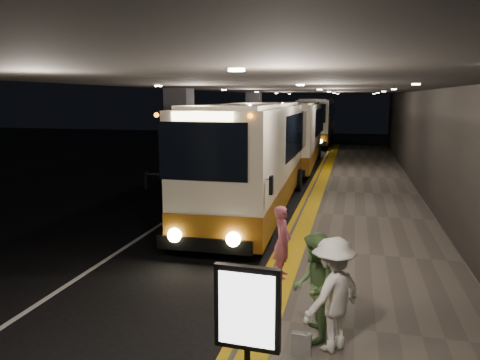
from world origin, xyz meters
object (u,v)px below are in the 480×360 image
at_px(passenger_waiting_green, 314,287).
at_px(stanchion_post, 280,252).
at_px(coach_third, 317,123).
at_px(passenger_waiting_white, 333,294).
at_px(passenger_boarding, 282,242).
at_px(coach_second, 296,137).
at_px(bag_polka, 302,344).
at_px(coach_main, 255,162).
at_px(info_sign, 247,311).

distance_m(passenger_waiting_green, stanchion_post, 2.73).
distance_m(coach_third, passenger_waiting_green, 35.67).
bearing_deg(passenger_waiting_white, passenger_boarding, -119.20).
relative_size(coach_second, coach_third, 0.96).
relative_size(coach_second, passenger_waiting_white, 6.51).
relative_size(passenger_waiting_green, bag_polka, 5.03).
xyz_separation_m(coach_main, passenger_waiting_green, (2.92, -9.16, -0.77)).
bearing_deg(coach_second, coach_main, -91.91).
bearing_deg(stanchion_post, passenger_waiting_white, -65.44).
relative_size(passenger_waiting_green, info_sign, 0.98).
bearing_deg(info_sign, passenger_boarding, 95.68).
distance_m(coach_main, passenger_waiting_white, 9.97).
xyz_separation_m(passenger_boarding, bag_polka, (0.78, -3.13, -0.63)).
distance_m(coach_second, stanchion_post, 18.28).
relative_size(passenger_boarding, passenger_waiting_green, 0.90).
bearing_deg(passenger_boarding, passenger_waiting_green, -161.30).
xyz_separation_m(coach_main, stanchion_post, (1.97, -6.62, -1.08)).
bearing_deg(coach_second, info_sign, -86.09).
bearing_deg(coach_third, passenger_boarding, -87.45).
bearing_deg(coach_third, passenger_waiting_green, -86.24).
relative_size(coach_main, bag_polka, 34.09).
xyz_separation_m(coach_main, coach_third, (0.16, 26.40, 0.06)).
bearing_deg(coach_third, stanchion_post, -87.54).
bearing_deg(coach_main, passenger_boarding, -74.83).
bearing_deg(coach_third, coach_second, -90.99).
distance_m(passenger_boarding, stanchion_post, 0.24).
bearing_deg(passenger_waiting_green, info_sign, -24.70).
bearing_deg(passenger_waiting_green, bag_polka, -15.82).
distance_m(coach_main, coach_second, 11.53).
height_order(coach_third, passenger_waiting_white, coach_third).
bearing_deg(passenger_waiting_white, stanchion_post, -118.00).
distance_m(coach_main, coach_third, 26.40).
bearing_deg(passenger_boarding, passenger_waiting_white, -157.23).
bearing_deg(passenger_boarding, info_sign, -177.98).
bearing_deg(coach_main, info_sign, -80.44).
bearing_deg(coach_main, coach_second, 87.73).
bearing_deg(passenger_waiting_green, passenger_waiting_white, 49.17).
height_order(coach_second, info_sign, coach_second).
xyz_separation_m(passenger_waiting_green, passenger_waiting_white, (0.32, -0.24, 0.01)).
xyz_separation_m(passenger_waiting_green, stanchion_post, (-0.95, 2.54, -0.32)).
distance_m(coach_third, bag_polka, 36.23).
height_order(coach_third, bag_polka, coach_third).
height_order(passenger_waiting_white, stanchion_post, passenger_waiting_white).
bearing_deg(coach_third, passenger_waiting_white, -85.76).
height_order(coach_main, passenger_waiting_white, coach_main).
xyz_separation_m(coach_second, stanchion_post, (1.89, -18.15, -1.05)).
bearing_deg(passenger_waiting_white, passenger_waiting_green, -90.10).
bearing_deg(passenger_waiting_green, coach_main, -165.60).
xyz_separation_m(coach_second, bag_polka, (2.72, -21.24, -1.46)).
distance_m(bag_polka, stanchion_post, 3.22).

